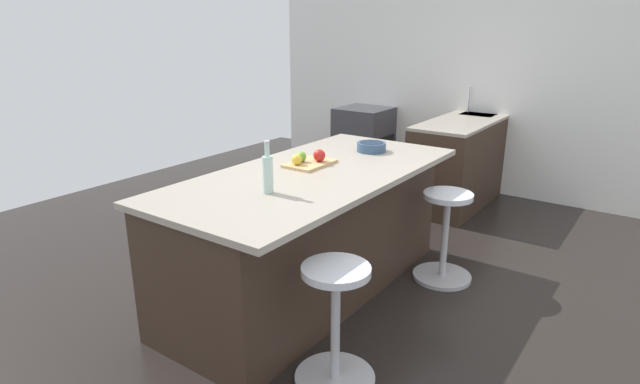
# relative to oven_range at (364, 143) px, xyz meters

# --- Properties ---
(ground_plane) EXTENTS (7.69, 7.69, 0.00)m
(ground_plane) POSITION_rel_oven_range_xyz_m (2.61, 1.47, -0.44)
(ground_plane) COLOR black
(interior_partition_left) EXTENTS (0.12, 5.72, 2.88)m
(interior_partition_left) POSITION_rel_oven_range_xyz_m (-0.35, 1.47, 1.01)
(interior_partition_left) COLOR silver
(interior_partition_left) RESTS_ON ground_plane
(sink_cabinet) EXTENTS (2.01, 0.60, 1.18)m
(sink_cabinet) POSITION_rel_oven_range_xyz_m (-0.00, 1.35, 0.02)
(sink_cabinet) COLOR #38281E
(sink_cabinet) RESTS_ON ground_plane
(oven_range) EXTENTS (0.60, 0.61, 0.87)m
(oven_range) POSITION_rel_oven_range_xyz_m (0.00, 0.00, 0.00)
(oven_range) COLOR #38383D
(oven_range) RESTS_ON ground_plane
(kitchen_island) EXTENTS (2.32, 1.08, 0.91)m
(kitchen_island) POSITION_rel_oven_range_xyz_m (2.79, 1.21, 0.02)
(kitchen_island) COLOR #38281E
(kitchen_island) RESTS_ON ground_plane
(stool_by_window) EXTENTS (0.44, 0.44, 0.68)m
(stool_by_window) POSITION_rel_oven_range_xyz_m (2.05, 1.93, -0.11)
(stool_by_window) COLOR #B7B7BC
(stool_by_window) RESTS_ON ground_plane
(stool_middle) EXTENTS (0.44, 0.44, 0.68)m
(stool_middle) POSITION_rel_oven_range_xyz_m (3.52, 1.93, -0.11)
(stool_middle) COLOR #B7B7BC
(stool_middle) RESTS_ON ground_plane
(cutting_board) EXTENTS (0.36, 0.24, 0.02)m
(cutting_board) POSITION_rel_oven_range_xyz_m (2.66, 1.13, 0.48)
(cutting_board) COLOR tan
(cutting_board) RESTS_ON kitchen_island
(apple_red) EXTENTS (0.09, 0.09, 0.09)m
(apple_red) POSITION_rel_oven_range_xyz_m (2.60, 1.17, 0.53)
(apple_red) COLOR red
(apple_red) RESTS_ON cutting_board
(apple_yellow) EXTENTS (0.08, 0.08, 0.08)m
(apple_yellow) POSITION_rel_oven_range_xyz_m (2.77, 1.10, 0.53)
(apple_yellow) COLOR gold
(apple_yellow) RESTS_ON cutting_board
(apple_green) EXTENTS (0.07, 0.07, 0.07)m
(apple_green) POSITION_rel_oven_range_xyz_m (2.69, 1.08, 0.53)
(apple_green) COLOR #609E2D
(apple_green) RESTS_ON cutting_board
(water_bottle) EXTENTS (0.06, 0.06, 0.31)m
(water_bottle) POSITION_rel_oven_range_xyz_m (3.31, 1.31, 0.59)
(water_bottle) COLOR silver
(water_bottle) RESTS_ON kitchen_island
(fruit_bowl) EXTENTS (0.23, 0.23, 0.07)m
(fruit_bowl) POSITION_rel_oven_range_xyz_m (2.06, 1.28, 0.51)
(fruit_bowl) COLOR #334C6B
(fruit_bowl) RESTS_ON kitchen_island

